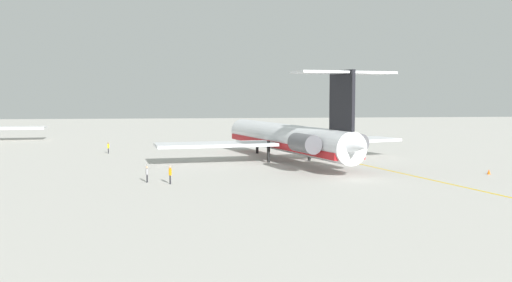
{
  "coord_description": "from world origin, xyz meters",
  "views": [
    {
      "loc": [
        -76.51,
        21.02,
        8.78
      ],
      "look_at": [
        -0.03,
        11.85,
        2.69
      ],
      "focal_mm": 40.9,
      "sensor_mm": 36.0,
      "label": 1
    }
  ],
  "objects_px": {
    "safety_cone_nose": "(489,172)",
    "ground_crew_near_tail": "(307,139)",
    "ground_crew_portside": "(170,172)",
    "ground_crew_starboard": "(108,146)",
    "main_jetliner": "(289,138)",
    "ground_crew_near_nose": "(147,172)"
  },
  "relations": [
    {
      "from": "ground_crew_portside",
      "to": "ground_crew_near_nose",
      "type": "bearing_deg",
      "value": 136.78
    },
    {
      "from": "main_jetliner",
      "to": "ground_crew_near_nose",
      "type": "xyz_separation_m",
      "value": [
        -16.46,
        17.41,
        -2.07
      ]
    },
    {
      "from": "main_jetliner",
      "to": "ground_crew_portside",
      "type": "relative_size",
      "value": 21.22
    },
    {
      "from": "ground_crew_near_tail",
      "to": "ground_crew_starboard",
      "type": "xyz_separation_m",
      "value": [
        -11.07,
        32.83,
        -0.02
      ]
    },
    {
      "from": "main_jetliner",
      "to": "ground_crew_near_tail",
      "type": "xyz_separation_m",
      "value": [
        24.87,
        -7.7,
        -2.04
      ]
    },
    {
      "from": "ground_crew_near_tail",
      "to": "ground_crew_portside",
      "type": "height_order",
      "value": "ground_crew_portside"
    },
    {
      "from": "main_jetliner",
      "to": "ground_crew_starboard",
      "type": "relative_size",
      "value": 23.04
    },
    {
      "from": "ground_crew_near_nose",
      "to": "safety_cone_nose",
      "type": "height_order",
      "value": "ground_crew_near_nose"
    },
    {
      "from": "ground_crew_portside",
      "to": "ground_crew_starboard",
      "type": "height_order",
      "value": "ground_crew_portside"
    },
    {
      "from": "ground_crew_near_tail",
      "to": "safety_cone_nose",
      "type": "height_order",
      "value": "ground_crew_near_tail"
    },
    {
      "from": "main_jetliner",
      "to": "safety_cone_nose",
      "type": "bearing_deg",
      "value": -140.91
    },
    {
      "from": "safety_cone_nose",
      "to": "ground_crew_starboard",
      "type": "bearing_deg",
      "value": 57.53
    },
    {
      "from": "safety_cone_nose",
      "to": "main_jetliner",
      "type": "bearing_deg",
      "value": 53.25
    },
    {
      "from": "main_jetliner",
      "to": "ground_crew_near_nose",
      "type": "height_order",
      "value": "main_jetliner"
    },
    {
      "from": "main_jetliner",
      "to": "ground_crew_portside",
      "type": "xyz_separation_m",
      "value": [
        -17.76,
        15.07,
        -1.97
      ]
    },
    {
      "from": "ground_crew_near_tail",
      "to": "ground_crew_starboard",
      "type": "relative_size",
      "value": 1.02
    },
    {
      "from": "ground_crew_starboard",
      "to": "safety_cone_nose",
      "type": "bearing_deg",
      "value": 124.84
    },
    {
      "from": "ground_crew_near_nose",
      "to": "safety_cone_nose",
      "type": "relative_size",
      "value": 3.03
    },
    {
      "from": "safety_cone_nose",
      "to": "ground_crew_near_tail",
      "type": "bearing_deg",
      "value": 17.04
    },
    {
      "from": "ground_crew_portside",
      "to": "ground_crew_starboard",
      "type": "relative_size",
      "value": 1.09
    },
    {
      "from": "ground_crew_portside",
      "to": "safety_cone_nose",
      "type": "height_order",
      "value": "ground_crew_portside"
    },
    {
      "from": "ground_crew_near_tail",
      "to": "ground_crew_portside",
      "type": "bearing_deg",
      "value": 98.73
    }
  ]
}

